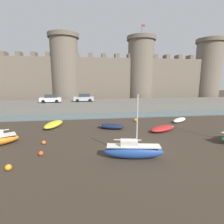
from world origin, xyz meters
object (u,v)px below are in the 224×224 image
(rowboat_midflat_left, at_px, (163,128))
(mooring_buoy_off_centre, at_px, (44,143))
(sailboat_midflat_centre, at_px, (133,151))
(car_quay_west, at_px, (51,99))
(rowboat_near_channel_left, at_px, (111,126))
(car_quay_centre_east, at_px, (84,98))
(rowboat_foreground_centre, at_px, (179,120))
(rowboat_midflat_right, at_px, (54,124))
(mooring_buoy_near_shore, at_px, (136,120))
(mooring_buoy_near_channel, at_px, (8,167))
(mooring_buoy_mid_mud, at_px, (41,153))

(rowboat_midflat_left, bearing_deg, mooring_buoy_off_centre, -168.83)
(sailboat_midflat_centre, bearing_deg, car_quay_west, 114.50)
(rowboat_near_channel_left, xyz_separation_m, mooring_buoy_off_centre, (-7.20, -4.44, -0.17))
(rowboat_midflat_left, height_order, car_quay_centre_east, car_quay_centre_east)
(rowboat_midflat_left, distance_m, car_quay_west, 23.49)
(rowboat_foreground_centre, bearing_deg, rowboat_midflat_right, -178.74)
(sailboat_midflat_centre, bearing_deg, rowboat_foreground_centre, 47.56)
(rowboat_midflat_right, xyz_separation_m, mooring_buoy_off_centre, (0.22, -6.38, -0.19))
(rowboat_near_channel_left, xyz_separation_m, mooring_buoy_near_shore, (4.15, 3.37, -0.11))
(mooring_buoy_off_centre, xyz_separation_m, mooring_buoy_near_shore, (11.35, 7.81, 0.06))
(rowboat_midflat_left, bearing_deg, rowboat_near_channel_left, 163.28)
(mooring_buoy_near_shore, distance_m, car_quay_centre_east, 14.80)
(rowboat_midflat_left, relative_size, mooring_buoy_off_centre, 10.99)
(rowboat_near_channel_left, xyz_separation_m, rowboat_foreground_centre, (10.57, 2.33, -0.05))
(mooring_buoy_near_shore, relative_size, car_quay_west, 0.12)
(rowboat_near_channel_left, height_order, mooring_buoy_off_centre, rowboat_near_channel_left)
(rowboat_midflat_right, relative_size, car_quay_west, 1.02)
(rowboat_midflat_right, height_order, mooring_buoy_near_shore, rowboat_midflat_right)
(mooring_buoy_near_shore, height_order, car_quay_centre_east, car_quay_centre_east)
(rowboat_foreground_centre, relative_size, car_quay_west, 0.82)
(rowboat_midflat_left, height_order, mooring_buoy_near_shore, rowboat_midflat_left)
(rowboat_foreground_centre, height_order, mooring_buoy_near_shore, rowboat_foreground_centre)
(rowboat_midflat_left, height_order, mooring_buoy_near_channel, rowboat_midflat_left)
(car_quay_centre_east, bearing_deg, mooring_buoy_off_centre, -99.98)
(mooring_buoy_near_shore, bearing_deg, rowboat_midflat_left, -69.69)
(mooring_buoy_off_centre, relative_size, mooring_buoy_mid_mud, 0.94)
(mooring_buoy_near_shore, bearing_deg, rowboat_midflat_right, -172.95)
(sailboat_midflat_centre, xyz_separation_m, rowboat_midflat_left, (5.50, 6.78, -0.29))
(rowboat_near_channel_left, relative_size, car_quay_west, 0.84)
(car_quay_west, bearing_deg, mooring_buoy_off_centre, -81.27)
(rowboat_foreground_centre, xyz_separation_m, car_quay_west, (-20.75, 12.67, 2.12))
(mooring_buoy_near_shore, bearing_deg, mooring_buoy_mid_mud, -136.42)
(rowboat_midflat_left, height_order, mooring_buoy_mid_mud, rowboat_midflat_left)
(rowboat_foreground_centre, relative_size, rowboat_midflat_right, 0.80)
(rowboat_midflat_left, bearing_deg, mooring_buoy_near_channel, -152.87)
(mooring_buoy_off_centre, distance_m, mooring_buoy_near_shore, 13.77)
(sailboat_midflat_centre, bearing_deg, mooring_buoy_near_channel, -175.86)
(sailboat_midflat_centre, distance_m, mooring_buoy_mid_mud, 7.56)
(rowboat_midflat_right, height_order, car_quay_centre_east, car_quay_centre_east)
(rowboat_midflat_right, distance_m, rowboat_midflat_left, 14.00)
(rowboat_midflat_right, xyz_separation_m, mooring_buoy_near_channel, (-1.02, -11.19, -0.16))
(mooring_buoy_off_centre, relative_size, car_quay_west, 0.09)
(rowboat_foreground_centre, distance_m, mooring_buoy_near_channel, 22.25)
(rowboat_near_channel_left, bearing_deg, mooring_buoy_near_channel, -132.34)
(rowboat_midflat_right, height_order, car_quay_west, car_quay_west)
(rowboat_midflat_left, xyz_separation_m, car_quay_centre_east, (-9.71, 17.58, 2.08))
(mooring_buoy_near_channel, bearing_deg, rowboat_foreground_centre, 31.37)
(mooring_buoy_off_centre, height_order, mooring_buoy_near_shore, mooring_buoy_near_shore)
(mooring_buoy_near_shore, bearing_deg, car_quay_centre_east, 122.17)
(mooring_buoy_near_channel, relative_size, mooring_buoy_mid_mud, 1.11)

